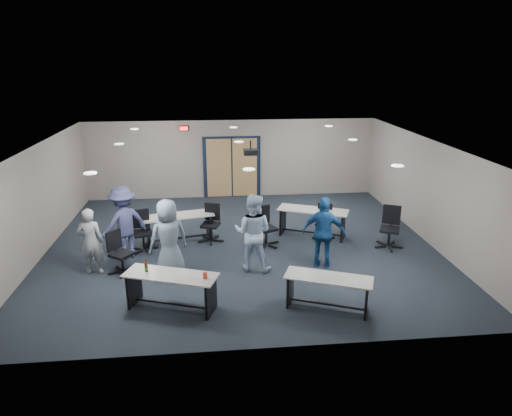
{
  "coord_description": "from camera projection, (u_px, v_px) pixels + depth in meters",
  "views": [
    {
      "loc": [
        -0.74,
        -11.1,
        4.76
      ],
      "look_at": [
        0.36,
        -0.3,
        1.13
      ],
      "focal_mm": 32.0,
      "sensor_mm": 36.0,
      "label": 1
    }
  ],
  "objects": [
    {
      "name": "person_gray",
      "position": [
        91.0,
        241.0,
        10.28
      ],
      "size": [
        0.59,
        0.4,
        1.58
      ],
      "primitive_type": "imported",
      "rotation": [
        0.0,
        0.0,
        3.1
      ],
      "color": "#9CA4AB",
      "rests_on": "floor"
    },
    {
      "name": "chair_back_b",
      "position": [
        210.0,
        224.0,
        12.18
      ],
      "size": [
        0.81,
        0.81,
        1.02
      ],
      "primitive_type": null,
      "rotation": [
        0.0,
        0.0,
        -0.32
      ],
      "color": "black",
      "rests_on": "floor"
    },
    {
      "name": "ceiling_can_lights",
      "position": [
        239.0,
        144.0,
        11.44
      ],
      "size": [
        6.24,
        5.74,
        0.02
      ],
      "primitive_type": null,
      "color": "white",
      "rests_on": "ceiling"
    },
    {
      "name": "person_plaid",
      "position": [
        169.0,
        238.0,
        10.14
      ],
      "size": [
        1.04,
        0.88,
        1.8
      ],
      "primitive_type": "imported",
      "rotation": [
        0.0,
        0.0,
        3.55
      ],
      "color": "slate",
      "rests_on": "floor"
    },
    {
      "name": "ceiling_projector",
      "position": [
        251.0,
        152.0,
        11.79
      ],
      "size": [
        0.35,
        0.32,
        0.37
      ],
      "color": "black",
      "rests_on": "ceiling"
    },
    {
      "name": "left_wall",
      "position": [
        37.0,
        203.0,
        11.15
      ],
      "size": [
        0.04,
        9.0,
        2.7
      ],
      "primitive_type": "cube",
      "color": "gray",
      "rests_on": "floor"
    },
    {
      "name": "person_back",
      "position": [
        124.0,
        223.0,
        11.06
      ],
      "size": [
        1.35,
        1.26,
        1.83
      ],
      "primitive_type": "imported",
      "rotation": [
        0.0,
        0.0,
        3.79
      ],
      "color": "#404374",
      "rests_on": "floor"
    },
    {
      "name": "exit_sign",
      "position": [
        184.0,
        128.0,
        15.32
      ],
      "size": [
        0.32,
        0.07,
        0.18
      ],
      "color": "black",
      "rests_on": "back_wall"
    },
    {
      "name": "chair_back_d",
      "position": [
        324.0,
        222.0,
        12.42
      ],
      "size": [
        0.77,
        0.77,
        0.94
      ],
      "primitive_type": null,
      "rotation": [
        0.0,
        0.0,
        -0.37
      ],
      "color": "black",
      "rests_on": "floor"
    },
    {
      "name": "back_wall",
      "position": [
        232.0,
        159.0,
        15.87
      ],
      "size": [
        10.0,
        0.04,
        2.7
      ],
      "primitive_type": "cube",
      "color": "gray",
      "rests_on": "floor"
    },
    {
      "name": "chair_back_c",
      "position": [
        266.0,
        227.0,
        11.89
      ],
      "size": [
        0.87,
        0.87,
        1.05
      ],
      "primitive_type": null,
      "rotation": [
        0.0,
        0.0,
        0.41
      ],
      "color": "black",
      "rests_on": "floor"
    },
    {
      "name": "person_lightblue",
      "position": [
        253.0,
        232.0,
        10.46
      ],
      "size": [
        1.07,
        0.95,
        1.83
      ],
      "primitive_type": "imported",
      "rotation": [
        0.0,
        0.0,
        2.8
      ],
      "color": "#B7D3F3",
      "rests_on": "floor"
    },
    {
      "name": "front_wall",
      "position": [
        260.0,
        278.0,
        7.38
      ],
      "size": [
        10.0,
        0.04,
        2.7
      ],
      "primitive_type": "cube",
      "color": "gray",
      "rests_on": "floor"
    },
    {
      "name": "chair_loose_right",
      "position": [
        390.0,
        228.0,
        11.77
      ],
      "size": [
        0.91,
        0.91,
        1.09
      ],
      "primitive_type": null,
      "rotation": [
        0.0,
        0.0,
        -0.45
      ],
      "color": "black",
      "rests_on": "floor"
    },
    {
      "name": "table_front_right",
      "position": [
        328.0,
        287.0,
        8.91
      ],
      "size": [
        1.78,
        1.16,
        0.69
      ],
      "rotation": [
        0.0,
        0.0,
        -0.39
      ],
      "color": "#B7B5AD",
      "rests_on": "floor"
    },
    {
      "name": "chair_back_a",
      "position": [
        143.0,
        231.0,
        11.57
      ],
      "size": [
        0.83,
        0.83,
        1.06
      ],
      "primitive_type": null,
      "rotation": [
        0.0,
        0.0,
        0.29
      ],
      "color": "black",
      "rests_on": "floor"
    },
    {
      "name": "ceiling",
      "position": [
        240.0,
        144.0,
        11.2
      ],
      "size": [
        10.0,
        9.0,
        0.04
      ],
      "primitive_type": "cube",
      "color": "silver",
      "rests_on": "back_wall"
    },
    {
      "name": "chair_loose_left",
      "position": [
        121.0,
        253.0,
        10.39
      ],
      "size": [
        0.88,
        0.88,
        1.0
      ],
      "primitive_type": null,
      "rotation": [
        0.0,
        0.0,
        0.94
      ],
      "color": "black",
      "rests_on": "floor"
    },
    {
      "name": "table_back_right",
      "position": [
        313.0,
        218.0,
        12.55
      ],
      "size": [
        1.99,
        1.34,
        0.77
      ],
      "rotation": [
        0.0,
        0.0,
        -0.41
      ],
      "color": "#B7B5AD",
      "rests_on": "floor"
    },
    {
      "name": "table_front_left",
      "position": [
        171.0,
        285.0,
        8.9
      ],
      "size": [
        1.93,
        1.19,
        1.02
      ],
      "rotation": [
        0.0,
        0.0,
        -0.34
      ],
      "color": "#B7B5AD",
      "rests_on": "floor"
    },
    {
      "name": "person_navy",
      "position": [
        324.0,
        233.0,
        10.6
      ],
      "size": [
        1.09,
        0.73,
        1.71
      ],
      "primitive_type": "imported",
      "rotation": [
        0.0,
        0.0,
        2.8
      ],
      "color": "navy",
      "rests_on": "floor"
    },
    {
      "name": "right_wall",
      "position": [
        428.0,
        191.0,
        12.11
      ],
      "size": [
        0.04,
        9.0,
        2.7
      ],
      "primitive_type": "cube",
      "color": "gray",
      "rests_on": "floor"
    },
    {
      "name": "double_door",
      "position": [
        232.0,
        168.0,
        15.93
      ],
      "size": [
        2.0,
        0.07,
        2.2
      ],
      "color": "black",
      "rests_on": "back_wall"
    },
    {
      "name": "table_back_left",
      "position": [
        179.0,
        224.0,
        12.17
      ],
      "size": [
        1.94,
        1.01,
        0.75
      ],
      "rotation": [
        0.0,
        0.0,
        0.23
      ],
      "color": "#B7B5AD",
      "rests_on": "floor"
    },
    {
      "name": "floor",
      "position": [
        241.0,
        245.0,
        12.05
      ],
      "size": [
        10.0,
        10.0,
        0.0
      ],
      "primitive_type": "plane",
      "color": "black",
      "rests_on": "ground"
    }
  ]
}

